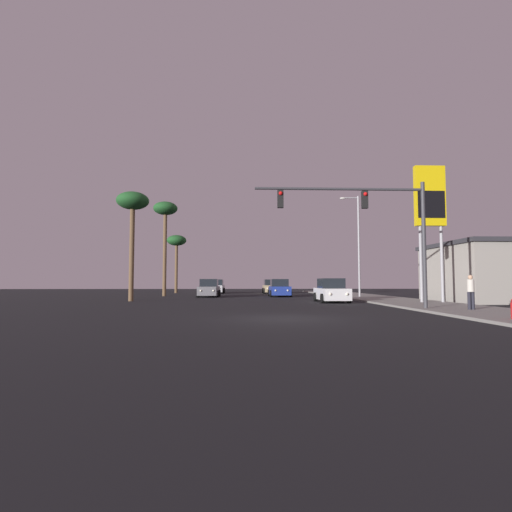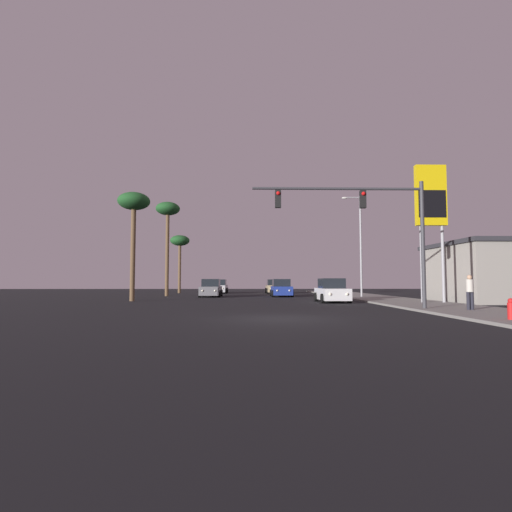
{
  "view_description": "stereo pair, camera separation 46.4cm",
  "coord_description": "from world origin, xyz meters",
  "px_view_note": "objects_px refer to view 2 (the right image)",
  "views": [
    {
      "loc": [
        -1.72,
        -15.95,
        1.5
      ],
      "look_at": [
        -0.69,
        11.46,
        3.22
      ],
      "focal_mm": 28.0,
      "sensor_mm": 36.0,
      "label": 1
    },
    {
      "loc": [
        -1.26,
        -15.96,
        1.5
      ],
      "look_at": [
        -0.69,
        11.46,
        3.22
      ],
      "focal_mm": 28.0,
      "sensor_mm": 36.0,
      "label": 2
    }
  ],
  "objects_px": {
    "street_lamp": "(359,240)",
    "palm_tree_mid": "(168,214)",
    "car_silver": "(219,287)",
    "car_tan": "(274,287)",
    "pedestrian_on_sidewalk": "(470,291)",
    "car_grey": "(211,289)",
    "palm_tree_near": "(134,207)",
    "car_white": "(332,291)",
    "palm_tree_far": "(180,243)",
    "car_blue": "(281,289)",
    "gas_station_sign": "(431,203)",
    "traffic_light_mast": "(372,216)",
    "fire_hydrant": "(511,309)"
  },
  "relations": [
    {
      "from": "street_lamp",
      "to": "palm_tree_mid",
      "type": "relative_size",
      "value": 0.95
    },
    {
      "from": "car_silver",
      "to": "car_tan",
      "type": "relative_size",
      "value": 1.0
    },
    {
      "from": "car_tan",
      "to": "pedestrian_on_sidewalk",
      "type": "xyz_separation_m",
      "value": [
        7.46,
        -29.51,
        0.27
      ]
    },
    {
      "from": "car_grey",
      "to": "street_lamp",
      "type": "xyz_separation_m",
      "value": [
        13.42,
        -2.78,
        4.36
      ]
    },
    {
      "from": "car_grey",
      "to": "palm_tree_near",
      "type": "height_order",
      "value": "palm_tree_near"
    },
    {
      "from": "car_white",
      "to": "palm_tree_far",
      "type": "distance_m",
      "value": 26.67
    },
    {
      "from": "car_blue",
      "to": "car_silver",
      "type": "bearing_deg",
      "value": -57.51
    },
    {
      "from": "car_silver",
      "to": "car_grey",
      "type": "distance_m",
      "value": 11.05
    },
    {
      "from": "car_silver",
      "to": "car_tan",
      "type": "xyz_separation_m",
      "value": [
        6.7,
        -0.48,
        0.0
      ]
    },
    {
      "from": "car_tan",
      "to": "gas_station_sign",
      "type": "distance_m",
      "value": 25.17
    },
    {
      "from": "traffic_light_mast",
      "to": "fire_hydrant",
      "type": "xyz_separation_m",
      "value": [
        3.07,
        -5.95,
        -4.32
      ]
    },
    {
      "from": "car_grey",
      "to": "fire_hydrant",
      "type": "distance_m",
      "value": 27.06
    },
    {
      "from": "car_silver",
      "to": "palm_tree_mid",
      "type": "height_order",
      "value": "palm_tree_mid"
    },
    {
      "from": "car_silver",
      "to": "traffic_light_mast",
      "type": "height_order",
      "value": "traffic_light_mast"
    },
    {
      "from": "fire_hydrant",
      "to": "car_tan",
      "type": "bearing_deg",
      "value": 100.23
    },
    {
      "from": "palm_tree_mid",
      "to": "car_silver",
      "type": "bearing_deg",
      "value": 63.07
    },
    {
      "from": "gas_station_sign",
      "to": "palm_tree_far",
      "type": "xyz_separation_m",
      "value": [
        -20.54,
        24.31,
        -0.38
      ]
    },
    {
      "from": "car_tan",
      "to": "gas_station_sign",
      "type": "height_order",
      "value": "gas_station_sign"
    },
    {
      "from": "car_grey",
      "to": "traffic_light_mast",
      "type": "bearing_deg",
      "value": 119.29
    },
    {
      "from": "car_blue",
      "to": "fire_hydrant",
      "type": "relative_size",
      "value": 5.68
    },
    {
      "from": "car_grey",
      "to": "car_silver",
      "type": "bearing_deg",
      "value": -89.47
    },
    {
      "from": "traffic_light_mast",
      "to": "fire_hydrant",
      "type": "height_order",
      "value": "traffic_light_mast"
    },
    {
      "from": "palm_tree_mid",
      "to": "fire_hydrant",
      "type": "bearing_deg",
      "value": -55.94
    },
    {
      "from": "palm_tree_far",
      "to": "car_silver",
      "type": "bearing_deg",
      "value": -11.21
    },
    {
      "from": "car_silver",
      "to": "pedestrian_on_sidewalk",
      "type": "bearing_deg",
      "value": 116.61
    },
    {
      "from": "car_blue",
      "to": "pedestrian_on_sidewalk",
      "type": "xyz_separation_m",
      "value": [
        7.42,
        -19.51,
        0.27
      ]
    },
    {
      "from": "palm_tree_mid",
      "to": "traffic_light_mast",
      "type": "bearing_deg",
      "value": -54.1
    },
    {
      "from": "street_lamp",
      "to": "pedestrian_on_sidewalk",
      "type": "distance_m",
      "value": 16.68
    },
    {
      "from": "car_tan",
      "to": "palm_tree_mid",
      "type": "xyz_separation_m",
      "value": [
        -11.27,
        -8.52,
        7.44
      ]
    },
    {
      "from": "street_lamp",
      "to": "pedestrian_on_sidewalk",
      "type": "bearing_deg",
      "value": -87.42
    },
    {
      "from": "car_grey",
      "to": "fire_hydrant",
      "type": "xyz_separation_m",
      "value": [
        12.89,
        -23.79,
        -0.27
      ]
    },
    {
      "from": "traffic_light_mast",
      "to": "car_blue",
      "type": "bearing_deg",
      "value": 99.52
    },
    {
      "from": "pedestrian_on_sidewalk",
      "to": "palm_tree_near",
      "type": "xyz_separation_m",
      "value": [
        -19.27,
        10.99,
        6.06
      ]
    },
    {
      "from": "car_silver",
      "to": "gas_station_sign",
      "type": "distance_m",
      "value": 28.61
    },
    {
      "from": "car_tan",
      "to": "pedestrian_on_sidewalk",
      "type": "height_order",
      "value": "pedestrian_on_sidewalk"
    },
    {
      "from": "car_blue",
      "to": "palm_tree_far",
      "type": "distance_m",
      "value": 17.32
    },
    {
      "from": "car_blue",
      "to": "palm_tree_far",
      "type": "bearing_deg",
      "value": -44.53
    },
    {
      "from": "palm_tree_far",
      "to": "palm_tree_mid",
      "type": "bearing_deg",
      "value": -87.39
    },
    {
      "from": "car_white",
      "to": "palm_tree_far",
      "type": "height_order",
      "value": "palm_tree_far"
    },
    {
      "from": "car_silver",
      "to": "palm_tree_far",
      "type": "relative_size",
      "value": 0.6
    },
    {
      "from": "street_lamp",
      "to": "gas_station_sign",
      "type": "distance_m",
      "value": 9.82
    },
    {
      "from": "car_white",
      "to": "palm_tree_mid",
      "type": "relative_size",
      "value": 0.46
    },
    {
      "from": "car_silver",
      "to": "street_lamp",
      "type": "distance_m",
      "value": 19.76
    },
    {
      "from": "car_grey",
      "to": "traffic_light_mast",
      "type": "height_order",
      "value": "traffic_light_mast"
    },
    {
      "from": "street_lamp",
      "to": "palm_tree_far",
      "type": "relative_size",
      "value": 1.25
    },
    {
      "from": "car_blue",
      "to": "car_white",
      "type": "distance_m",
      "value": 10.59
    },
    {
      "from": "car_tan",
      "to": "car_white",
      "type": "relative_size",
      "value": 1.0
    },
    {
      "from": "gas_station_sign",
      "to": "pedestrian_on_sidewalk",
      "type": "height_order",
      "value": "gas_station_sign"
    },
    {
      "from": "car_white",
      "to": "palm_tree_mid",
      "type": "distance_m",
      "value": 19.74
    },
    {
      "from": "car_silver",
      "to": "fire_hydrant",
      "type": "distance_m",
      "value": 37.16
    }
  ]
}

